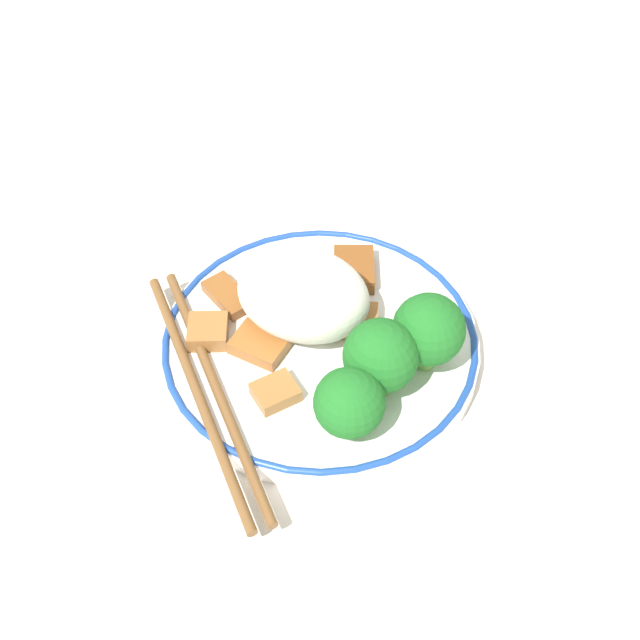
{
  "coord_description": "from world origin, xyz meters",
  "views": [
    {
      "loc": [
        0.15,
        -0.36,
        0.48
      ],
      "look_at": [
        0.0,
        0.0,
        0.03
      ],
      "focal_mm": 50.0,
      "sensor_mm": 36.0,
      "label": 1
    }
  ],
  "objects": [
    {
      "name": "broccoli_back_center",
      "position": [
        0.05,
        -0.02,
        0.05
      ],
      "size": [
        0.05,
        0.05,
        0.06
      ],
      "color": "#72AD4C",
      "rests_on": "plate"
    },
    {
      "name": "meat_near_left",
      "position": [
        -0.01,
        -0.06,
        0.02
      ],
      "size": [
        0.03,
        0.04,
        0.01
      ],
      "color": "#9E6633",
      "rests_on": "plate"
    },
    {
      "name": "meat_near_back",
      "position": [
        -0.0,
        0.06,
        0.02
      ],
      "size": [
        0.04,
        0.05,
        0.01
      ],
      "color": "brown",
      "rests_on": "plate"
    },
    {
      "name": "meat_mid_left",
      "position": [
        -0.07,
        -0.03,
        0.02
      ],
      "size": [
        0.04,
        0.04,
        0.01
      ],
      "color": "#9E6633",
      "rests_on": "plate"
    },
    {
      "name": "meat_near_right",
      "position": [
        -0.03,
        -0.02,
        0.02
      ],
      "size": [
        0.04,
        0.03,
        0.01
      ],
      "color": "#995B28",
      "rests_on": "plate"
    },
    {
      "name": "chopsticks",
      "position": [
        -0.05,
        -0.07,
        0.02
      ],
      "size": [
        0.16,
        0.17,
        0.01
      ],
      "color": "brown",
      "rests_on": "plate"
    },
    {
      "name": "broccoli_back_left",
      "position": [
        0.04,
        -0.06,
        0.04
      ],
      "size": [
        0.04,
        0.04,
        0.05
      ],
      "color": "#72AD4C",
      "rests_on": "plate"
    },
    {
      "name": "meat_near_front",
      "position": [
        -0.07,
        0.01,
        0.02
      ],
      "size": [
        0.04,
        0.04,
        0.01
      ],
      "color": "brown",
      "rests_on": "plate"
    },
    {
      "name": "meat_on_rice_edge",
      "position": [
        0.02,
        0.02,
        0.02
      ],
      "size": [
        0.03,
        0.03,
        0.01
      ],
      "color": "#9E6633",
      "rests_on": "plate"
    },
    {
      "name": "broccoli_back_right",
      "position": [
        0.07,
        0.01,
        0.05
      ],
      "size": [
        0.05,
        0.05,
        0.06
      ],
      "color": "#72AD4C",
      "rests_on": "plate"
    },
    {
      "name": "plate",
      "position": [
        0.0,
        0.0,
        0.01
      ],
      "size": [
        0.22,
        0.22,
        0.02
      ],
      "color": "white",
      "rests_on": "ground_plane"
    },
    {
      "name": "rice_mound",
      "position": [
        -0.02,
        0.01,
        0.04
      ],
      "size": [
        0.09,
        0.07,
        0.05
      ],
      "color": "white",
      "rests_on": "plate"
    },
    {
      "name": "ground_plane",
      "position": [
        0.0,
        0.0,
        0.0
      ],
      "size": [
        3.0,
        3.0,
        0.0
      ],
      "primitive_type": "plane",
      "color": "silver"
    }
  ]
}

